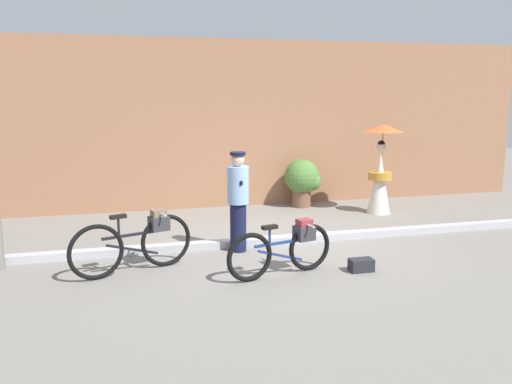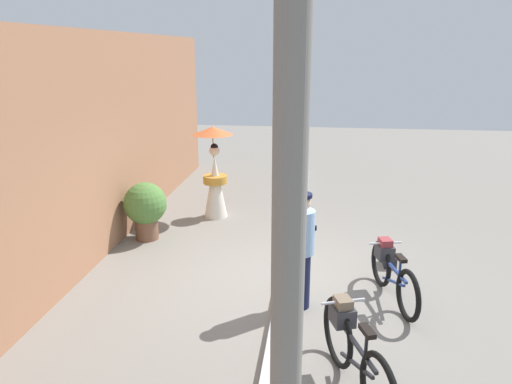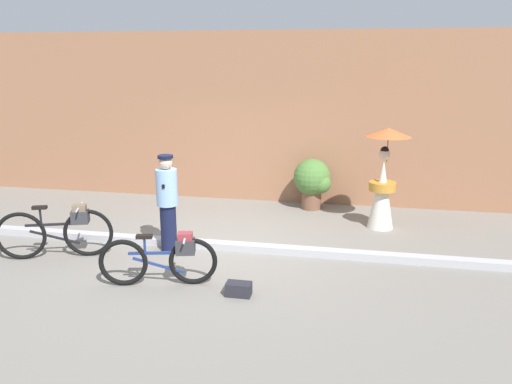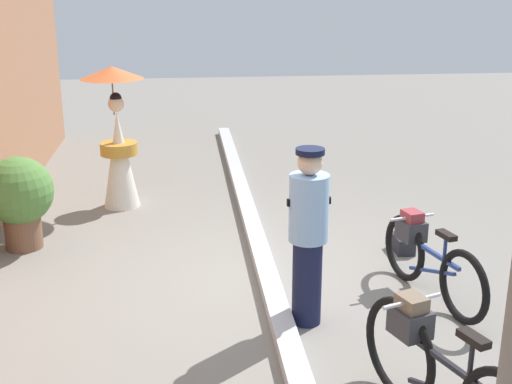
# 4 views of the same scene
# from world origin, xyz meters

# --- Properties ---
(ground_plane) EXTENTS (30.00, 30.00, 0.00)m
(ground_plane) POSITION_xyz_m (0.00, 0.00, 0.00)
(ground_plane) COLOR gray
(sidewalk_curb) EXTENTS (14.00, 0.20, 0.12)m
(sidewalk_curb) POSITION_xyz_m (0.00, 0.00, 0.06)
(sidewalk_curb) COLOR #B2B2B7
(sidewalk_curb) RESTS_ON ground_plane
(bicycle_near_officer) EXTENTS (1.72, 0.70, 0.86)m
(bicycle_near_officer) POSITION_xyz_m (-2.32, -0.84, 0.45)
(bicycle_near_officer) COLOR black
(bicycle_near_officer) RESTS_ON ground_plane
(bicycle_far_side) EXTENTS (1.61, 0.56, 0.76)m
(bicycle_far_side) POSITION_xyz_m (-0.33, -1.49, 0.40)
(bicycle_far_side) COLOR black
(bicycle_far_side) RESTS_ON ground_plane
(person_officer) EXTENTS (0.34, 0.38, 1.60)m
(person_officer) POSITION_xyz_m (-0.73, -0.24, 0.85)
(person_officer) COLOR #141938
(person_officer) RESTS_ON ground_plane
(person_with_parasol) EXTENTS (0.81, 0.81, 1.87)m
(person_with_parasol) POSITION_xyz_m (2.75, 1.66, 0.95)
(person_with_parasol) COLOR silver
(person_with_parasol) RESTS_ON ground_plane
(potted_plant_by_door) EXTENTS (0.79, 0.77, 1.07)m
(potted_plant_by_door) POSITION_xyz_m (1.38, 2.64, 0.62)
(potted_plant_by_door) COLOR brown
(potted_plant_by_door) RESTS_ON ground_plane
(backpack_on_pavement) EXTENTS (0.34, 0.20, 0.18)m
(backpack_on_pavement) POSITION_xyz_m (0.77, -1.62, 0.10)
(backpack_on_pavement) COLOR #26262D
(backpack_on_pavement) RESTS_ON ground_plane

